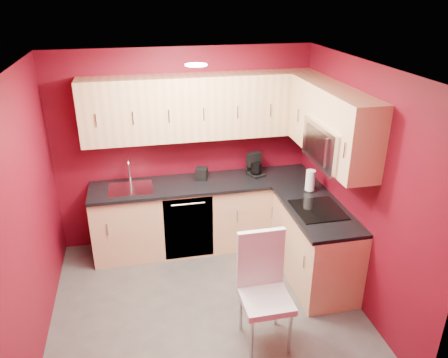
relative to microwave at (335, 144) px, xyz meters
name	(u,v)px	position (x,y,z in m)	size (l,w,h in m)	color
floor	(206,305)	(-1.39, -0.20, -1.66)	(3.20, 3.20, 0.00)	#53504E
ceiling	(201,69)	(-1.39, -0.20, 0.84)	(3.20, 3.20, 0.00)	white
wall_back	(184,149)	(-1.39, 1.30, -0.41)	(3.20, 3.20, 0.00)	maroon
wall_front	(243,304)	(-1.39, -1.70, -0.41)	(3.20, 3.20, 0.00)	maroon
wall_left	(26,219)	(-2.99, -0.20, -0.41)	(3.00, 3.00, 0.00)	maroon
wall_right	(358,187)	(0.21, -0.20, -0.41)	(3.00, 3.00, 0.00)	maroon
base_cabinets_back	(205,215)	(-1.19, 1.00, -1.22)	(2.80, 0.60, 0.87)	#EFC188
base_cabinets_right	(314,245)	(-0.09, 0.05, -1.22)	(0.60, 1.30, 0.87)	#EFC188
countertop_back	(205,183)	(-1.19, 0.99, -0.77)	(2.80, 0.63, 0.04)	black
countertop_right	(317,210)	(-0.11, 0.04, -0.77)	(0.63, 1.27, 0.04)	black
upper_cabinets_back	(201,107)	(-1.19, 1.13, 0.17)	(2.80, 0.35, 0.75)	#DBB37C
upper_cabinets_right	(330,116)	(0.03, 0.24, 0.23)	(0.35, 1.55, 0.75)	#DBB37C
microwave	(335,144)	(0.00, 0.00, 0.00)	(0.42, 0.76, 0.42)	silver
cooktop	(318,210)	(-0.11, 0.00, -0.74)	(0.50, 0.55, 0.01)	black
sink	(130,185)	(-2.09, 1.00, -0.72)	(0.52, 0.42, 0.35)	silver
dishwasher_front	(189,228)	(-1.44, 0.71, -1.22)	(0.60, 0.02, 0.82)	black
downlight	(196,65)	(-1.39, 0.10, 0.82)	(0.20, 0.20, 0.01)	white
coffee_maker	(256,165)	(-0.51, 1.05, -0.61)	(0.17, 0.23, 0.29)	black
napkin_holder	(202,174)	(-1.21, 1.08, -0.68)	(0.14, 0.14, 0.15)	black
paper_towel	(310,181)	(-0.02, 0.48, -0.62)	(0.15, 0.15, 0.26)	white
dining_chair	(266,294)	(-0.94, -0.81, -1.10)	(0.45, 0.47, 1.11)	silver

